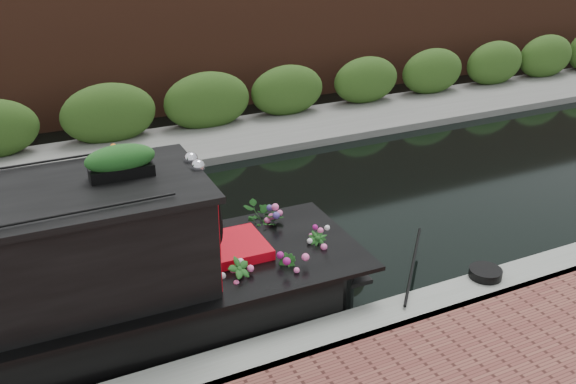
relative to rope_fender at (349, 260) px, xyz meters
name	(u,v)px	position (x,y,z in m)	size (l,w,h in m)	color
ground	(174,247)	(-2.13, 1.83, -0.18)	(80.00, 80.00, 0.00)	black
near_bank_coping	(256,372)	(-2.13, -1.47, -0.18)	(40.00, 0.60, 0.50)	gray
far_bank_path	(116,160)	(-2.13, 6.03, -0.18)	(40.00, 2.40, 0.34)	slate
far_hedge	(108,147)	(-2.13, 6.93, -0.18)	(40.00, 1.10, 2.80)	#2E501A
far_brick_wall	(90,120)	(-2.13, 9.03, -0.18)	(40.00, 1.00, 8.00)	#522A1B
rope_fender	(349,260)	(0.00, 0.00, 0.00)	(0.35, 0.35, 0.37)	olive
coiled_mooring_rope	(485,273)	(1.42, -1.32, 0.13)	(0.46, 0.46, 0.12)	black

